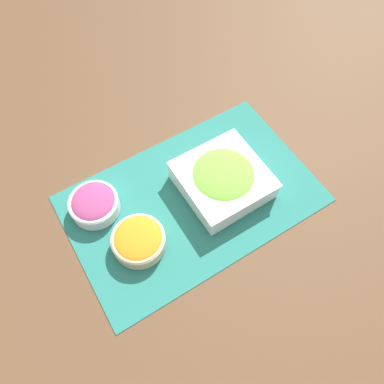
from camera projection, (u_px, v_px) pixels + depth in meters
ground_plane at (192, 199)px, 0.90m from camera, size 3.00×3.00×0.00m
placemat at (192, 198)px, 0.90m from camera, size 0.59×0.37×0.00m
carrot_bowl at (139, 240)px, 0.82m from camera, size 0.12×0.12×0.05m
lettuce_bowl at (223, 179)px, 0.89m from camera, size 0.19×0.19×0.07m
onion_bowl at (94, 204)px, 0.87m from camera, size 0.12×0.12×0.05m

